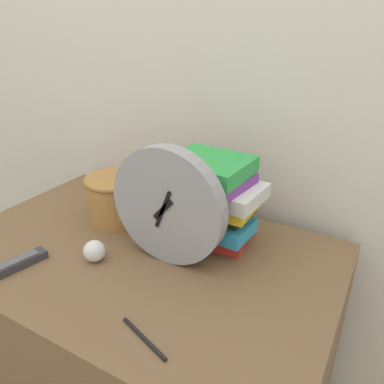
{
  "coord_description": "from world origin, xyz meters",
  "views": [
    {
      "loc": [
        0.54,
        -0.32,
        1.29
      ],
      "look_at": [
        0.12,
        0.41,
        0.9
      ],
      "focal_mm": 35.0,
      "sensor_mm": 36.0,
      "label": 1
    }
  ],
  "objects": [
    {
      "name": "book_stack",
      "position": [
        0.15,
        0.47,
        0.86
      ],
      "size": [
        0.26,
        0.2,
        0.24
      ],
      "color": "red",
      "rests_on": "desk"
    },
    {
      "name": "wall_back",
      "position": [
        0.0,
        0.72,
        1.2
      ],
      "size": [
        6.0,
        0.04,
        2.4
      ],
      "color": "silver",
      "rests_on": "ground_plane"
    },
    {
      "name": "basket",
      "position": [
        -0.16,
        0.44,
        0.8
      ],
      "size": [
        0.19,
        0.19,
        0.14
      ],
      "color": "#B27A3D",
      "rests_on": "desk"
    },
    {
      "name": "desk",
      "position": [
        0.0,
        0.33,
        0.37
      ],
      "size": [
        1.02,
        0.65,
        0.73
      ],
      "color": "brown",
      "rests_on": "ground_plane"
    },
    {
      "name": "crumpled_paper_ball",
      "position": [
        -0.07,
        0.24,
        0.76
      ],
      "size": [
        0.06,
        0.06,
        0.06
      ],
      "color": "white",
      "rests_on": "desk"
    },
    {
      "name": "tv_remote",
      "position": [
        -0.21,
        0.11,
        0.74
      ],
      "size": [
        0.07,
        0.17,
        0.02
      ],
      "color": "#333338",
      "rests_on": "desk"
    },
    {
      "name": "pen",
      "position": [
        0.2,
        0.09,
        0.73
      ],
      "size": [
        0.13,
        0.05,
        0.01
      ],
      "color": "black",
      "rests_on": "desk"
    },
    {
      "name": "desk_clock",
      "position": [
        0.09,
        0.34,
        0.88
      ],
      "size": [
        0.3,
        0.04,
        0.3
      ],
      "color": "#99999E",
      "rests_on": "desk"
    }
  ]
}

